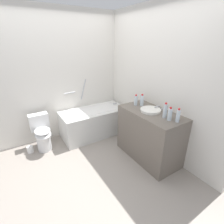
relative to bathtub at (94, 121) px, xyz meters
The scene contains 16 objects.
ground_plane 1.15m from the bathtub, 120.38° to the right, with size 3.62×3.62×0.00m, color #9E9389.
wall_back_tiled 1.20m from the bathtub, 144.44° to the left, with size 3.02×0.10×2.59m, color silver.
wall_right_mirror 1.59m from the bathtub, 50.00° to the right, with size 0.10×3.01×2.59m, color silver.
bathtub is the anchor object (origin of this frame).
toilet 1.12m from the bathtub, behind, with size 0.35×0.53×0.70m.
vanity_counter 1.36m from the bathtub, 70.18° to the right, with size 0.59×1.13×0.89m, color #6B6056.
sink_basin 1.45m from the bathtub, 69.82° to the right, with size 0.34×0.34×0.04m, color white.
sink_faucet 1.53m from the bathtub, 62.30° to the right, with size 0.13×0.15×0.06m.
water_bottle_0 1.28m from the bathtub, 61.67° to the right, with size 0.06×0.06×0.22m.
water_bottle_1 1.19m from the bathtub, 63.52° to the right, with size 0.06×0.06×0.20m.
water_bottle_2 1.83m from the bathtub, 74.68° to the right, with size 0.06×0.06×0.21m.
water_bottle_3 1.94m from the bathtub, 73.80° to the right, with size 0.06×0.06×0.21m.
water_bottle_4 1.75m from the bathtub, 73.11° to the right, with size 0.06×0.06×0.24m.
drinking_glass_0 1.78m from the bathtub, 71.31° to the right, with size 0.06×0.06×0.10m, color white.
drinking_glass_1 1.14m from the bathtub, 58.96° to the right, with size 0.07×0.07×0.10m, color white.
toilet_paper_roll 1.40m from the bathtub, behind, with size 0.11×0.11×0.13m, color white.
Camera 1 is at (-0.91, -2.14, 1.98)m, focal length 26.89 mm.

